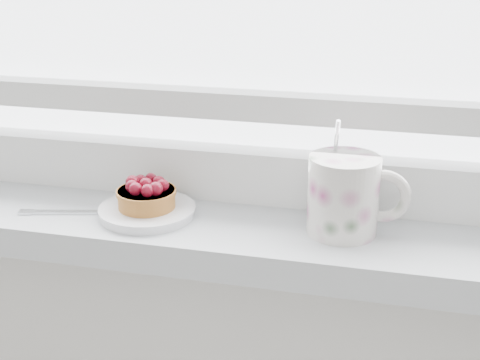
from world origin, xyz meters
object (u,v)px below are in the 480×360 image
(floral_mug, at_px, (346,194))
(raspberry_tart, at_px, (146,194))
(saucer, at_px, (147,211))
(fork, at_px, (87,212))

(floral_mug, bearing_deg, raspberry_tart, -177.49)
(saucer, distance_m, floral_mug, 0.25)
(fork, bearing_deg, saucer, 8.42)
(saucer, bearing_deg, floral_mug, 2.44)
(raspberry_tart, relative_size, floral_mug, 0.55)
(raspberry_tart, bearing_deg, fork, -171.82)
(raspberry_tart, distance_m, fork, 0.08)
(saucer, height_order, floral_mug, floral_mug)
(saucer, bearing_deg, raspberry_tart, -63.83)
(raspberry_tart, distance_m, floral_mug, 0.25)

